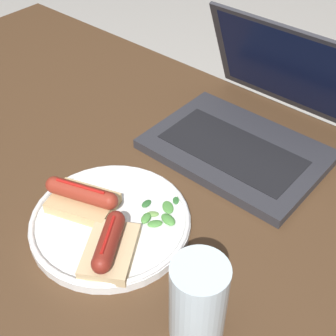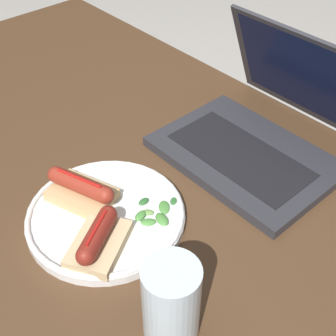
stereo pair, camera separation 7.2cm
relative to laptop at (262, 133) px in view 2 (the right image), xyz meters
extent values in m
cube|color=#4C331E|center=(-0.16, -0.20, -0.06)|extent=(1.33, 0.70, 0.04)
cylinder|color=#4C331E|center=(-0.74, 0.07, -0.43)|extent=(0.06, 0.06, 0.72)
cube|color=#2D2D33|center=(0.00, -0.04, -0.03)|extent=(0.30, 0.21, 0.02)
cube|color=black|center=(0.00, -0.05, -0.02)|extent=(0.25, 0.12, 0.00)
cube|color=#2D2D33|center=(0.00, 0.10, 0.07)|extent=(0.30, 0.08, 0.19)
cube|color=#0C1433|center=(0.00, 0.10, 0.07)|extent=(0.27, 0.07, 0.17)
cylinder|color=white|center=(-0.05, -0.31, -0.03)|extent=(0.24, 0.24, 0.01)
torus|color=white|center=(-0.05, -0.31, -0.02)|extent=(0.24, 0.24, 0.01)
cube|color=tan|center=(-0.10, -0.32, -0.02)|extent=(0.12, 0.10, 0.02)
cylinder|color=maroon|center=(-0.10, -0.32, 0.01)|extent=(0.10, 0.06, 0.03)
sphere|color=maroon|center=(-0.14, -0.33, 0.01)|extent=(0.03, 0.03, 0.03)
sphere|color=maroon|center=(-0.05, -0.30, 0.01)|extent=(0.03, 0.03, 0.03)
cylinder|color=red|center=(-0.10, -0.32, 0.02)|extent=(0.08, 0.03, 0.01)
cube|color=#D6B784|center=(0.00, -0.36, -0.02)|extent=(0.11, 0.12, 0.02)
cylinder|color=maroon|center=(0.00, -0.36, 0.01)|extent=(0.06, 0.08, 0.03)
sphere|color=maroon|center=(-0.02, -0.32, 0.01)|extent=(0.03, 0.03, 0.03)
sphere|color=maroon|center=(0.02, -0.39, 0.01)|extent=(0.03, 0.03, 0.03)
cylinder|color=red|center=(0.00, -0.36, 0.02)|extent=(0.04, 0.06, 0.01)
ellipsoid|color=#2D662D|center=(-0.02, -0.25, -0.02)|extent=(0.01, 0.02, 0.01)
ellipsoid|color=#709E4C|center=(0.00, -0.26, -0.02)|extent=(0.02, 0.02, 0.00)
ellipsoid|color=#2D662D|center=(0.00, -0.22, -0.02)|extent=(0.02, 0.02, 0.00)
ellipsoid|color=#4C8E3D|center=(0.00, -0.27, -0.02)|extent=(0.02, 0.03, 0.01)
ellipsoid|color=#4C8E3D|center=(0.01, -0.24, -0.02)|extent=(0.03, 0.03, 0.01)
ellipsoid|color=#4C8E3D|center=(0.01, -0.27, -0.02)|extent=(0.02, 0.03, 0.01)
ellipsoid|color=#4C8E3D|center=(0.02, -0.26, -0.02)|extent=(0.03, 0.02, 0.01)
cylinder|color=silver|center=(0.16, -0.36, 0.02)|extent=(0.07, 0.07, 0.12)
camera|label=1|loc=(0.33, -0.61, 0.50)|focal=50.00mm
camera|label=2|loc=(0.38, -0.56, 0.50)|focal=50.00mm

